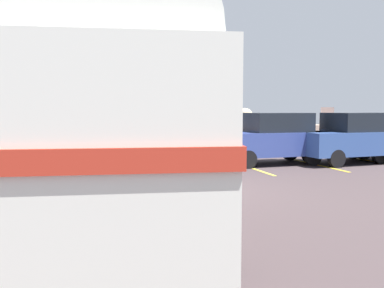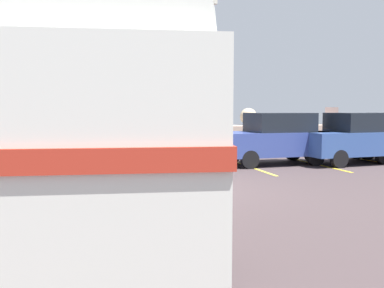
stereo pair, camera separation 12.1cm
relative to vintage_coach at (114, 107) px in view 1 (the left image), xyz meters
name	(u,v)px [view 1 (the left image)]	position (x,y,z in m)	size (l,w,h in m)	color
ground	(180,191)	(1.81, 2.41, -2.04)	(32.00, 26.00, 0.02)	#3F3335
breakwater	(118,135)	(1.49, 14.23, -1.40)	(31.36, 1.91, 2.42)	tan
vintage_coach	(114,107)	(0.00, 0.00, 0.00)	(3.56, 8.83, 3.70)	black
parked_car_nearest	(272,138)	(6.21, 6.20, -1.08)	(4.16, 1.84, 1.86)	black
parked_car_middle	(353,137)	(9.21, 5.63, -1.08)	(4.20, 1.96, 1.86)	black
lamp_post	(196,69)	(4.06, 8.74, 1.57)	(0.97, 0.38, 6.43)	#5B5B60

